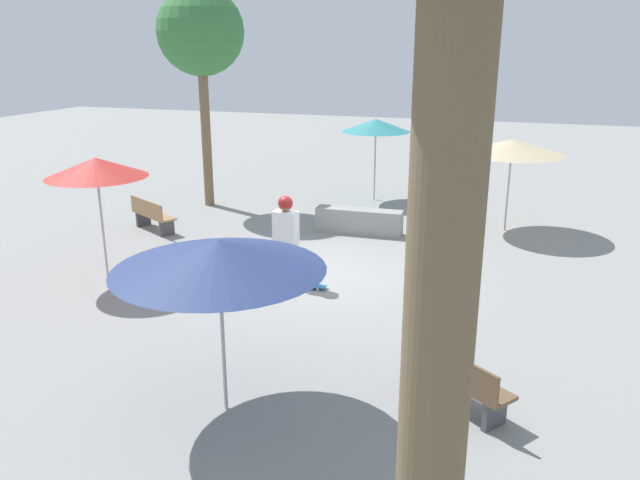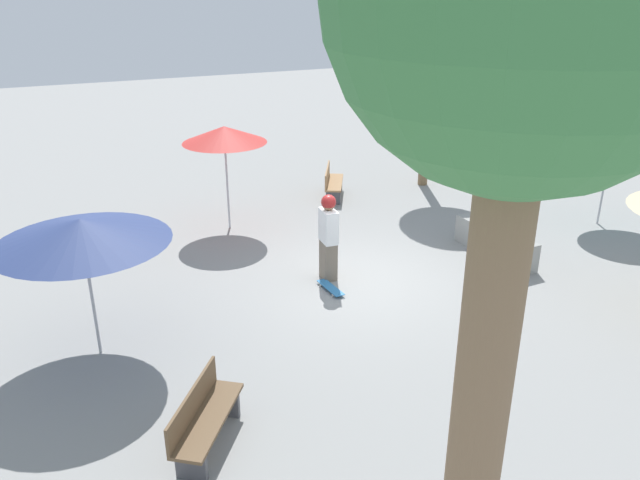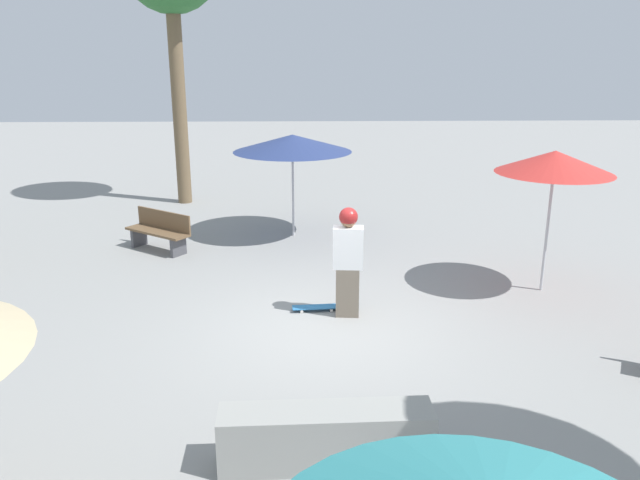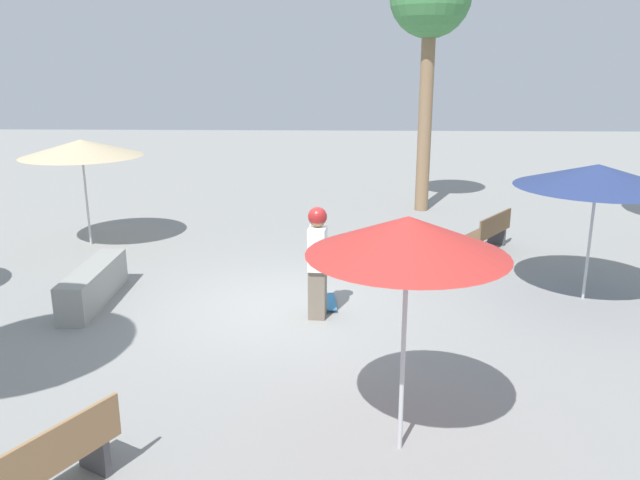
% 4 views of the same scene
% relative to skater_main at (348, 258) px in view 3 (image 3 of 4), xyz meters
% --- Properties ---
extents(ground_plane, '(60.00, 60.00, 0.00)m').
position_rel_skater_main_xyz_m(ground_plane, '(0.39, 0.53, -0.98)').
color(ground_plane, gray).
extents(skater_main, '(0.50, 0.30, 1.82)m').
position_rel_skater_main_xyz_m(skater_main, '(0.00, 0.00, 0.00)').
color(skater_main, '#726656').
rests_on(skater_main, ground_plane).
extents(skateboard, '(0.81, 0.26, 0.07)m').
position_rel_skater_main_xyz_m(skateboard, '(0.51, -0.19, -0.92)').
color(skateboard, teal).
rests_on(skateboard, ground_plane).
extents(concrete_ledge, '(2.24, 0.54, 0.64)m').
position_rel_skater_main_xyz_m(concrete_ledge, '(0.49, 3.86, -0.66)').
color(concrete_ledge, gray).
rests_on(concrete_ledge, ground_plane).
extents(bench_near, '(1.55, 1.30, 0.85)m').
position_rel_skater_main_xyz_m(bench_near, '(3.84, -3.60, -0.56)').
color(bench_near, '#47474C').
rests_on(bench_near, ground_plane).
extents(shade_umbrella_red, '(2.00, 2.00, 2.54)m').
position_rel_skater_main_xyz_m(shade_umbrella_red, '(-3.61, -1.01, 1.36)').
color(shade_umbrella_red, '#B7B7BC').
rests_on(shade_umbrella_red, ground_plane).
extents(shade_umbrella_navy, '(2.69, 2.69, 2.37)m').
position_rel_skater_main_xyz_m(shade_umbrella_navy, '(0.95, -4.62, 1.19)').
color(shade_umbrella_navy, '#B7B7BC').
rests_on(shade_umbrella_navy, ground_plane).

